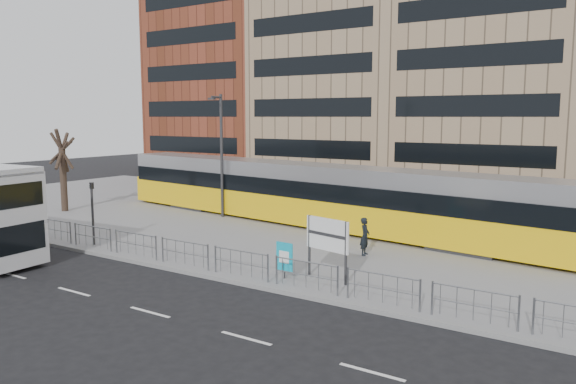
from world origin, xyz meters
The scene contains 13 objects.
ground centered at (0.00, 0.00, 0.00)m, with size 120.00×120.00×0.00m, color black.
plaza centered at (0.00, 12.00, 0.07)m, with size 64.00×24.00×0.15m, color gray.
kerb centered at (0.00, 0.05, 0.07)m, with size 64.00×0.25×0.17m, color gray.
building_row centered at (1.55, 34.27, 12.91)m, with size 70.40×18.40×31.20m.
pedestrian_barrier centered at (2.00, 0.50, 0.98)m, with size 32.07×0.07×1.10m.
road_markings centered at (1.00, -4.00, 0.01)m, with size 62.00×0.12×0.01m, color white.
tram centered at (-1.08, 11.31, 1.93)m, with size 30.26×6.72×3.55m.
station_sign centered at (5.30, 2.05, 1.82)m, with size 2.06×0.55×2.41m.
ad_panel centered at (3.84, 1.28, 0.98)m, with size 0.77×0.11×1.43m.
pedestrian centered at (4.83, 6.40, 1.01)m, with size 0.63×0.41×1.73m, color black.
traffic_light_west centered at (-7.26, 0.99, 2.12)m, with size 0.20×0.23×3.10m.
lamp_post_west centered at (-6.97, 10.43, 4.34)m, with size 0.45×1.04×7.64m.
bare_tree centered at (-17.24, 6.40, 5.72)m, with size 4.60×4.60×7.68m.
Camera 1 is at (15.60, -16.42, 6.42)m, focal length 35.00 mm.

